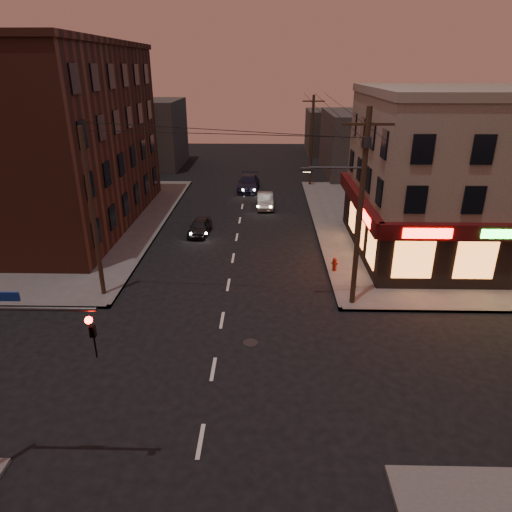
{
  "coord_description": "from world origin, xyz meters",
  "views": [
    {
      "loc": [
        2.17,
        -15.84,
        11.83
      ],
      "look_at": [
        1.69,
        4.76,
        3.2
      ],
      "focal_mm": 32.0,
      "sensor_mm": 36.0,
      "label": 1
    }
  ],
  "objects_px": {
    "sedan_mid": "(265,200)",
    "sedan_far": "(249,183)",
    "fire_hydrant": "(335,264)",
    "sedan_near": "(200,227)"
  },
  "relations": [
    {
      "from": "sedan_mid",
      "to": "sedan_far",
      "type": "bearing_deg",
      "value": 103.84
    },
    {
      "from": "sedan_mid",
      "to": "fire_hydrant",
      "type": "bearing_deg",
      "value": -74.6
    },
    {
      "from": "sedan_far",
      "to": "sedan_mid",
      "type": "bearing_deg",
      "value": -71.79
    },
    {
      "from": "sedan_mid",
      "to": "fire_hydrant",
      "type": "height_order",
      "value": "sedan_mid"
    },
    {
      "from": "sedan_mid",
      "to": "sedan_near",
      "type": "bearing_deg",
      "value": -126.28
    },
    {
      "from": "sedan_near",
      "to": "sedan_mid",
      "type": "height_order",
      "value": "sedan_mid"
    },
    {
      "from": "sedan_far",
      "to": "fire_hydrant",
      "type": "bearing_deg",
      "value": -70.71
    },
    {
      "from": "sedan_mid",
      "to": "sedan_far",
      "type": "distance_m",
      "value": 6.39
    },
    {
      "from": "fire_hydrant",
      "to": "sedan_mid",
      "type": "bearing_deg",
      "value": 107.23
    },
    {
      "from": "sedan_far",
      "to": "fire_hydrant",
      "type": "relative_size",
      "value": 5.8
    }
  ]
}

